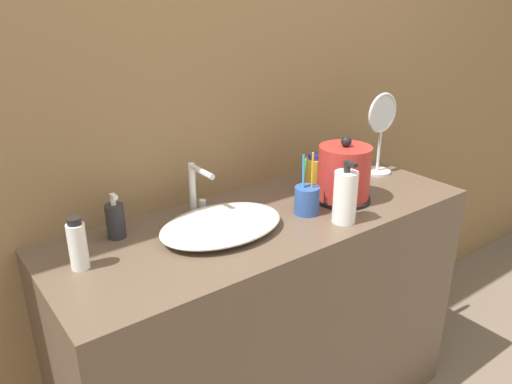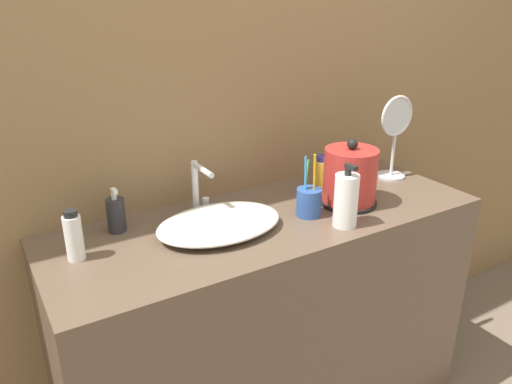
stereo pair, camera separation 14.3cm
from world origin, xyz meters
The scene contains 11 objects.
wall_back centered at (0.00, 0.54, 1.30)m, with size 6.00×0.04×2.60m.
vanity_counter centered at (0.00, 0.26, 0.44)m, with size 1.44×0.52×0.88m.
sink_basin centered at (-0.19, 0.26, 0.90)m, with size 0.40×0.28×0.05m.
faucet centered at (-0.18, 0.41, 0.98)m, with size 0.06×0.14×0.18m.
electric_kettle centered at (0.29, 0.22, 0.97)m, with size 0.20×0.20×0.23m.
toothbrush_cup centered at (0.11, 0.21, 0.93)m, with size 0.08×0.08×0.21m.
lotion_bottle centered at (-0.46, 0.42, 0.93)m, with size 0.06×0.06×0.14m.
shampoo_bottle centered at (0.30, 0.37, 0.94)m, with size 0.07×0.07×0.13m.
mouthwash_bottle centered at (-0.60, 0.31, 0.95)m, with size 0.05×0.05×0.15m.
hand_cream_bottle centered at (0.16, 0.09, 0.96)m, with size 0.08×0.08×0.20m.
vanity_mirror centered at (0.61, 0.33, 1.06)m, with size 0.16×0.11×0.32m.
Camera 1 is at (-0.92, -0.90, 1.57)m, focal length 35.00 mm.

